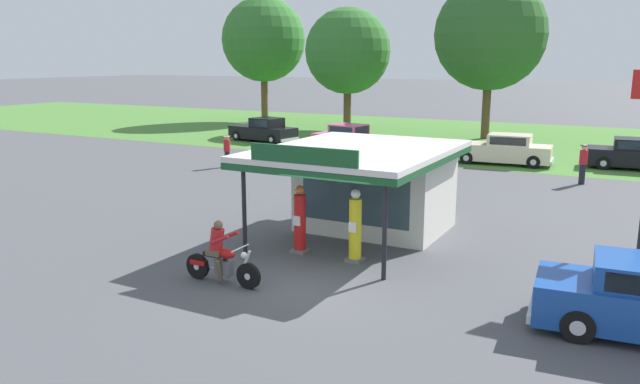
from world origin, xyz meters
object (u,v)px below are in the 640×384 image
(gas_pump_nearside, at_px, (300,222))
(parked_car_back_row_centre_left, at_px, (352,139))
(parked_car_back_row_centre_right, at_px, (264,131))
(bystander_strolling_foreground, at_px, (583,163))
(gas_pump_offside, at_px, (355,229))
(parked_car_back_row_far_left, at_px, (503,150))
(bystander_admiring_sedan, at_px, (227,150))
(motorcycle_with_rider, at_px, (221,258))
(bystander_leaning_by_kiosk, at_px, (452,181))

(gas_pump_nearside, relative_size, parked_car_back_row_centre_left, 0.37)
(parked_car_back_row_centre_right, height_order, bystander_strolling_foreground, bystander_strolling_foreground)
(bystander_strolling_foreground, bearing_deg, gas_pump_offside, -106.71)
(parked_car_back_row_far_left, height_order, parked_car_back_row_centre_right, parked_car_back_row_centre_right)
(bystander_admiring_sedan, bearing_deg, motorcycle_with_rider, -54.00)
(parked_car_back_row_far_left, distance_m, bystander_strolling_foreground, 5.69)
(motorcycle_with_rider, bearing_deg, parked_car_back_row_centre_right, 121.04)
(parked_car_back_row_far_left, relative_size, parked_car_back_row_centre_left, 0.98)
(bystander_admiring_sedan, bearing_deg, parked_car_back_row_centre_left, 68.92)
(parked_car_back_row_centre_left, bearing_deg, parked_car_back_row_centre_right, 170.92)
(gas_pump_nearside, distance_m, parked_car_back_row_centre_left, 20.00)
(gas_pump_nearside, bearing_deg, bystander_strolling_foreground, 67.21)
(parked_car_back_row_centre_left, bearing_deg, gas_pump_nearside, -68.92)
(gas_pump_nearside, xyz_separation_m, gas_pump_offside, (1.71, 0.00, 0.03))
(parked_car_back_row_centre_left, relative_size, parked_car_back_row_centre_right, 1.05)
(motorcycle_with_rider, relative_size, parked_car_back_row_centre_right, 0.43)
(motorcycle_with_rider, height_order, parked_car_back_row_centre_right, same)
(gas_pump_nearside, height_order, parked_car_back_row_centre_left, gas_pump_nearside)
(gas_pump_offside, relative_size, bystander_leaning_by_kiosk, 1.15)
(gas_pump_nearside, height_order, gas_pump_offside, gas_pump_offside)
(parked_car_back_row_far_left, xyz_separation_m, parked_car_back_row_centre_right, (-15.99, 1.68, -0.02))
(bystander_leaning_by_kiosk, xyz_separation_m, bystander_strolling_foreground, (3.87, 6.60, 0.02))
(motorcycle_with_rider, bearing_deg, gas_pump_nearside, 81.52)
(bystander_leaning_by_kiosk, bearing_deg, gas_pump_nearside, -105.45)
(gas_pump_offside, xyz_separation_m, bystander_admiring_sedan, (-12.04, 10.53, -0.07))
(parked_car_back_row_far_left, distance_m, bystander_admiring_sedan, 14.28)
(parked_car_back_row_centre_right, xyz_separation_m, bystander_strolling_foreground, (20.19, -5.51, 0.23))
(bystander_admiring_sedan, bearing_deg, gas_pump_offside, -41.19)
(bystander_admiring_sedan, relative_size, bystander_strolling_foreground, 0.92)
(gas_pump_nearside, xyz_separation_m, bystander_strolling_foreground, (6.00, 14.27, 0.06))
(motorcycle_with_rider, bearing_deg, gas_pump_offside, 54.63)
(gas_pump_offside, xyz_separation_m, parked_car_back_row_centre_left, (-8.90, 18.66, -0.22))
(gas_pump_nearside, bearing_deg, parked_car_back_row_far_left, 84.34)
(gas_pump_offside, distance_m, motorcycle_with_rider, 3.75)
(parked_car_back_row_centre_right, bearing_deg, gas_pump_nearside, -54.33)
(gas_pump_offside, height_order, bystander_leaning_by_kiosk, gas_pump_offside)
(bystander_leaning_by_kiosk, bearing_deg, bystander_strolling_foreground, 59.57)
(parked_car_back_row_far_left, distance_m, parked_car_back_row_centre_right, 16.07)
(motorcycle_with_rider, distance_m, parked_car_back_row_centre_left, 22.73)
(parked_car_back_row_far_left, relative_size, bystander_strolling_foreground, 2.98)
(parked_car_back_row_centre_right, bearing_deg, gas_pump_offside, -51.19)
(bystander_strolling_foreground, bearing_deg, bystander_leaning_by_kiosk, -120.43)
(motorcycle_with_rider, relative_size, parked_car_back_row_far_left, 0.42)
(parked_car_back_row_centre_right, xyz_separation_m, bystander_admiring_sedan, (3.87, -9.24, 0.15))
(gas_pump_offside, xyz_separation_m, bystander_leaning_by_kiosk, (0.41, 7.68, 0.00))
(gas_pump_offside, bearing_deg, bystander_strolling_foreground, 73.29)
(motorcycle_with_rider, height_order, bystander_strolling_foreground, bystander_strolling_foreground)
(parked_car_back_row_centre_right, relative_size, bystander_leaning_by_kiosk, 2.89)
(gas_pump_offside, relative_size, bystander_strolling_foreground, 1.15)
(parked_car_back_row_centre_left, relative_size, bystander_strolling_foreground, 3.03)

